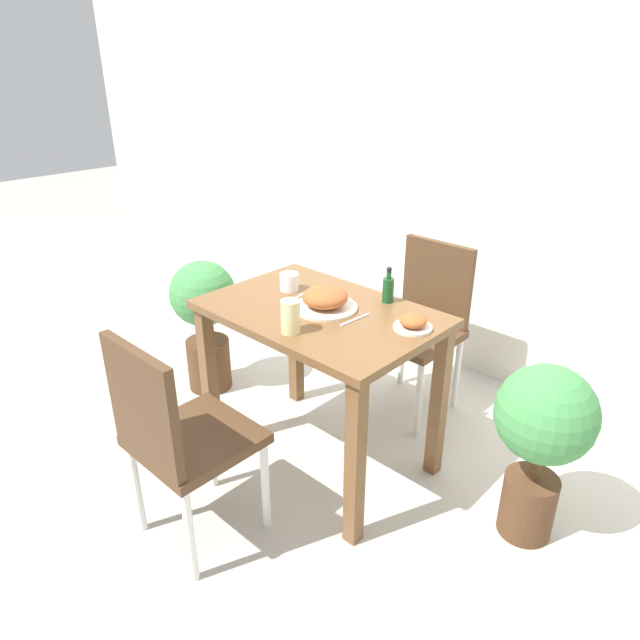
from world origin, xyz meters
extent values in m
plane|color=#B7B2A8|center=(0.00, 0.00, 0.00)|extent=(16.00, 16.00, 0.00)
cube|color=silver|center=(0.00, 1.28, 1.30)|extent=(8.00, 0.05, 2.60)
cube|color=brown|center=(0.00, 0.00, 0.76)|extent=(1.00, 0.67, 0.04)
cube|color=brown|center=(-0.45, -0.29, 0.37)|extent=(0.06, 0.06, 0.74)
cube|color=brown|center=(0.45, -0.29, 0.37)|extent=(0.06, 0.06, 0.74)
cube|color=brown|center=(-0.45, 0.29, 0.37)|extent=(0.06, 0.06, 0.74)
cube|color=brown|center=(0.45, 0.29, 0.37)|extent=(0.06, 0.06, 0.74)
cube|color=#4C331E|center=(-0.03, -0.65, 0.44)|extent=(0.42, 0.42, 0.04)
cube|color=#4C331E|center=(-0.03, -0.85, 0.68)|extent=(0.40, 0.04, 0.44)
cylinder|color=white|center=(0.15, -0.47, 0.21)|extent=(0.03, 0.03, 0.42)
cylinder|color=white|center=(-0.21, -0.47, 0.21)|extent=(0.03, 0.03, 0.42)
cylinder|color=white|center=(0.15, -0.83, 0.21)|extent=(0.03, 0.03, 0.42)
cylinder|color=white|center=(-0.21, -0.83, 0.21)|extent=(0.03, 0.03, 0.42)
cube|color=#4C331E|center=(0.06, 0.64, 0.44)|extent=(0.42, 0.42, 0.04)
cube|color=#4C331E|center=(0.06, 0.83, 0.68)|extent=(0.40, 0.04, 0.44)
cylinder|color=white|center=(-0.12, 0.46, 0.21)|extent=(0.03, 0.03, 0.42)
cylinder|color=white|center=(0.24, 0.46, 0.21)|extent=(0.03, 0.03, 0.42)
cylinder|color=white|center=(-0.12, 0.82, 0.21)|extent=(0.03, 0.03, 0.42)
cylinder|color=white|center=(0.24, 0.82, 0.21)|extent=(0.03, 0.03, 0.42)
cylinder|color=beige|center=(0.01, 0.02, 0.78)|extent=(0.28, 0.28, 0.01)
ellipsoid|color=#A35128|center=(0.01, 0.02, 0.83)|extent=(0.20, 0.20, 0.08)
cylinder|color=beige|center=(0.40, 0.11, 0.78)|extent=(0.16, 0.16, 0.01)
ellipsoid|color=#A35128|center=(0.40, 0.11, 0.81)|extent=(0.11, 0.11, 0.05)
cylinder|color=white|center=(-0.25, 0.06, 0.82)|extent=(0.09, 0.09, 0.08)
cylinder|color=beige|center=(0.07, -0.24, 0.85)|extent=(0.08, 0.08, 0.13)
cylinder|color=#194C23|center=(0.16, 0.26, 0.83)|extent=(0.05, 0.05, 0.11)
cylinder|color=#194C23|center=(0.16, 0.26, 0.90)|extent=(0.02, 0.02, 0.03)
sphere|color=black|center=(0.16, 0.26, 0.93)|extent=(0.02, 0.02, 0.02)
cube|color=silver|center=(-0.16, 0.02, 0.78)|extent=(0.04, 0.19, 0.00)
cube|color=silver|center=(0.18, 0.02, 0.78)|extent=(0.02, 0.17, 0.00)
cylinder|color=#51331E|center=(-0.91, 0.03, 0.15)|extent=(0.25, 0.25, 0.30)
cylinder|color=brown|center=(-0.91, 0.03, 0.35)|extent=(0.04, 0.04, 0.11)
sphere|color=#428947|center=(-0.91, 0.03, 0.58)|extent=(0.36, 0.36, 0.36)
cylinder|color=#51331E|center=(0.93, 0.23, 0.13)|extent=(0.21, 0.21, 0.27)
cylinder|color=brown|center=(0.93, 0.23, 0.32)|extent=(0.04, 0.04, 0.11)
sphere|color=#428947|center=(0.93, 0.23, 0.57)|extent=(0.38, 0.38, 0.38)
camera|label=1|loc=(1.52, -1.62, 1.77)|focal=32.00mm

